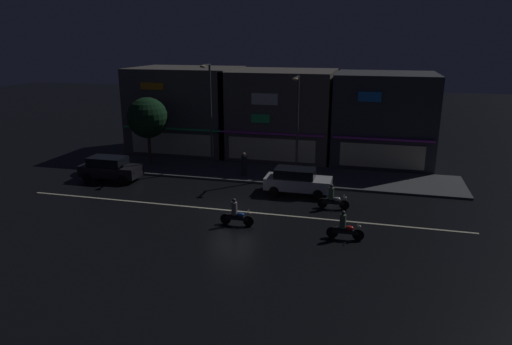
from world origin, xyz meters
TOP-DOWN VIEW (x-y plane):
  - ground_plane at (0.00, 0.00)m, footprint 140.00×140.00m
  - lane_divider_stripe at (0.00, 0.00)m, footprint 26.97×0.16m
  - sidewalk_far at (0.00, 8.03)m, footprint 28.39×5.06m
  - storefront_left_block at (-8.52, 14.01)m, footprint 9.15×7.06m
  - storefront_center_block at (-0.00, 14.36)m, footprint 8.80×7.76m
  - storefront_right_block at (8.52, 14.12)m, footprint 7.76×7.28m
  - streetlamp_west at (-4.23, 8.21)m, footprint 0.44×1.64m
  - streetlamp_mid at (2.45, 7.89)m, footprint 0.44×1.64m
  - pedestrian_on_sidewalk at (-1.17, 6.78)m, footprint 0.40×0.40m
  - street_tree at (-9.32, 8.04)m, footprint 3.17×3.17m
  - parked_car_near_kerb at (3.17, 4.19)m, footprint 4.30×1.98m
  - parked_car_trailing at (-10.36, 3.88)m, footprint 4.30×1.98m
  - motorcycle_lead at (5.70, 1.84)m, footprint 1.90×0.60m
  - motorcycle_following at (0.86, -2.02)m, footprint 1.90×0.60m
  - motorcycle_opposite_lane at (6.69, -2.42)m, footprint 1.90×0.60m
  - traffic_cone at (4.17, 4.83)m, footprint 0.36×0.36m

SIDE VIEW (x-z plane):
  - ground_plane at x=0.00m, z-range 0.00..0.00m
  - lane_divider_stripe at x=0.00m, z-range 0.00..0.01m
  - sidewalk_far at x=0.00m, z-range 0.00..0.14m
  - traffic_cone at x=4.17m, z-range 0.00..0.55m
  - motorcycle_lead at x=5.70m, z-range -0.13..1.39m
  - motorcycle_following at x=0.86m, z-range -0.13..1.39m
  - motorcycle_opposite_lane at x=6.69m, z-range -0.13..1.39m
  - parked_car_near_kerb at x=3.17m, z-range 0.03..1.70m
  - parked_car_trailing at x=-10.36m, z-range 0.03..1.70m
  - pedestrian_on_sidewalk at x=-1.17m, z-range 0.07..1.80m
  - storefront_right_block at x=8.52m, z-range 0.00..7.19m
  - storefront_center_block at x=0.00m, z-range 0.00..7.25m
  - storefront_left_block at x=-8.52m, z-range 0.00..7.38m
  - street_tree at x=-9.32m, z-range 1.20..6.52m
  - streetlamp_mid at x=2.45m, z-range 0.78..8.00m
  - streetlamp_west at x=-4.23m, z-range 0.80..8.73m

